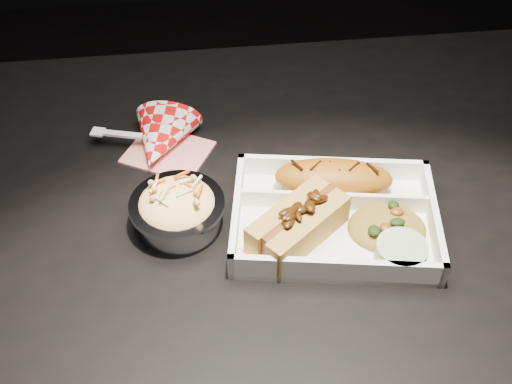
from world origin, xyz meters
TOP-DOWN VIEW (x-y plane):
  - dining_table at (0.00, 0.00)m, footprint 1.20×0.80m
  - food_tray at (0.04, -0.03)m, footprint 0.28×0.22m
  - fried_pastry at (0.05, 0.02)m, footprint 0.16×0.09m
  - hotdog at (-0.01, -0.05)m, footprint 0.14×0.13m
  - fried_rice_mound at (0.10, -0.05)m, footprint 0.11×0.09m
  - cupcake_liner at (0.10, -0.10)m, footprint 0.06×0.06m
  - foil_coleslaw_cup at (-0.16, -0.00)m, footprint 0.12×0.12m
  - napkin_fork at (-0.18, 0.14)m, footprint 0.18×0.14m

SIDE VIEW (x-z plane):
  - dining_table at x=0.00m, z-range 0.28..1.03m
  - food_tray at x=0.04m, z-range 0.74..0.78m
  - napkin_fork at x=-0.18m, z-range 0.72..0.82m
  - cupcake_liner at x=0.10m, z-range 0.76..0.79m
  - fried_rice_mound at x=0.10m, z-range 0.76..0.79m
  - foil_coleslaw_cup at x=-0.16m, z-range 0.75..0.81m
  - fried_pastry at x=0.05m, z-range 0.76..0.80m
  - hotdog at x=-0.01m, z-range 0.75..0.81m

